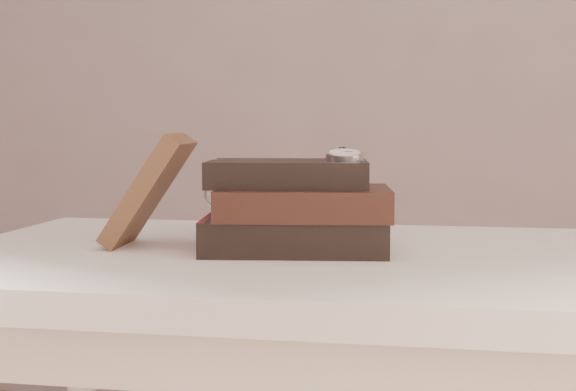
# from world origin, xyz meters

# --- Properties ---
(table) EXTENTS (1.00, 0.60, 0.75)m
(table) POSITION_xyz_m (0.00, 0.35, 0.66)
(table) COLOR silver
(table) RESTS_ON ground
(book_stack) EXTENTS (0.27, 0.20, 0.12)m
(book_stack) POSITION_xyz_m (-0.02, 0.35, 0.81)
(book_stack) COLOR black
(book_stack) RESTS_ON table
(journal) EXTENTS (0.13, 0.12, 0.16)m
(journal) POSITION_xyz_m (-0.23, 0.35, 0.83)
(journal) COLOR #3D2517
(journal) RESTS_ON table
(pocket_watch) EXTENTS (0.06, 0.15, 0.02)m
(pocket_watch) POSITION_xyz_m (0.05, 0.35, 0.88)
(pocket_watch) COLOR silver
(pocket_watch) RESTS_ON book_stack
(eyeglasses) EXTENTS (0.12, 0.13, 0.05)m
(eyeglasses) POSITION_xyz_m (-0.11, 0.43, 0.82)
(eyeglasses) COLOR silver
(eyeglasses) RESTS_ON book_stack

